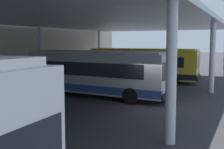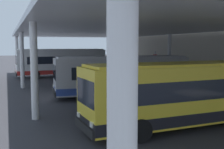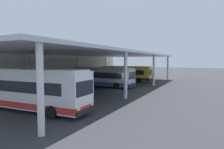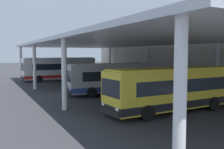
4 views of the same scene
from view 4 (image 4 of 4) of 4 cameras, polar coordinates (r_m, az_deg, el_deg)
name	(u,v)px [view 4 (image 4 of 4)]	position (r m, az deg, el deg)	size (l,w,h in m)	color
ground_plane	(72,95)	(25.79, -9.12, -4.64)	(200.00, 200.00, 0.00)	#333338
platform_kerb	(165,87)	(31.37, 11.80, -2.85)	(42.00, 4.50, 0.18)	gray
station_building_facade	(186,55)	(33.23, 16.31, 4.16)	(48.00, 1.60, 7.91)	beige
canopy_shelter	(120,43)	(27.65, 1.74, 7.09)	(40.00, 17.00, 5.55)	silver
bus_nearest_bay	(60,69)	(40.52, -11.77, 1.32)	(3.04, 11.42, 3.57)	white
bus_second_bay	(118,78)	(26.21, 1.27, -0.78)	(3.30, 10.69, 3.17)	#B7B7BC
bus_middle_bay	(173,89)	(18.69, 13.69, -3.13)	(3.05, 10.63, 3.17)	yellow
banner_sign	(137,70)	(34.65, 5.78, 1.07)	(0.70, 0.12, 3.20)	#B2B2B7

